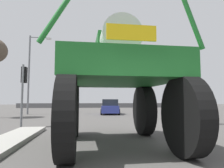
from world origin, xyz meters
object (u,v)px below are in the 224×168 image
Objects in this scene: streetlight_far_left at (31,70)px; traffic_signal_near_left at (24,82)px; oversize_sprayer at (116,81)px; sedan_ahead at (110,107)px; traffic_signal_near_right at (191,75)px.

traffic_signal_near_left is at bearing -76.23° from streetlight_far_left.
oversize_sprayer is at bearing -65.65° from streetlight_far_left.
oversize_sprayer is at bearing -47.49° from traffic_signal_near_left.
sedan_ahead is 9.04m from streetlight_far_left.
streetlight_far_left is at bearing 103.77° from traffic_signal_near_left.
streetlight_far_left reaches higher than traffic_signal_near_left.
traffic_signal_near_left is 0.40× the size of streetlight_far_left.
streetlight_far_left is (-11.83, 10.43, 1.70)m from traffic_signal_near_right.
oversize_sprayer is 1.38× the size of traffic_signal_near_right.
sedan_ahead is at bearing 110.25° from traffic_signal_near_right.
traffic_signal_near_left is at bearing 40.67° from oversize_sprayer.
traffic_signal_near_left is at bearing 155.81° from sedan_ahead.
traffic_signal_near_left is at bearing 179.93° from traffic_signal_near_right.
sedan_ahead is at bearing 60.47° from traffic_signal_near_left.
oversize_sprayer is 1.27× the size of sedan_ahead.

